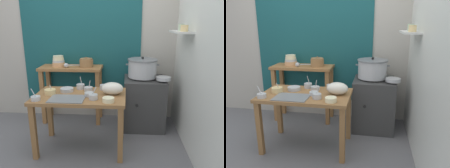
# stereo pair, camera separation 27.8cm
# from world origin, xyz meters

# --- Properties ---
(ground_plane) EXTENTS (9.00, 9.00, 0.00)m
(ground_plane) POSITION_xyz_m (0.00, 0.00, 0.00)
(ground_plane) COLOR slate
(wall_back) EXTENTS (4.40, 0.12, 2.60)m
(wall_back) POSITION_xyz_m (0.08, 1.10, 1.30)
(wall_back) COLOR #B2ADA3
(wall_back) RESTS_ON ground
(wall_right) EXTENTS (0.30, 3.20, 2.60)m
(wall_right) POSITION_xyz_m (1.40, 0.20, 1.30)
(wall_right) COLOR silver
(wall_right) RESTS_ON ground
(prep_table) EXTENTS (1.10, 0.66, 0.72)m
(prep_table) POSITION_xyz_m (0.02, 0.02, 0.61)
(prep_table) COLOR olive
(prep_table) RESTS_ON ground
(back_shelf_table) EXTENTS (0.96, 0.40, 0.90)m
(back_shelf_table) POSITION_xyz_m (-0.28, 0.83, 0.68)
(back_shelf_table) COLOR #9E6B3D
(back_shelf_table) RESTS_ON ground
(stove_block) EXTENTS (0.60, 0.61, 0.78)m
(stove_block) POSITION_xyz_m (0.85, 0.70, 0.38)
(stove_block) COLOR #383838
(stove_block) RESTS_ON ground
(steamer_pot) EXTENTS (0.49, 0.44, 0.30)m
(steamer_pot) POSITION_xyz_m (0.81, 0.72, 0.92)
(steamer_pot) COLOR #B7BABF
(steamer_pot) RESTS_ON stove_block
(clay_pot) EXTENTS (0.21, 0.21, 0.15)m
(clay_pot) POSITION_xyz_m (-0.04, 0.83, 0.96)
(clay_pot) COLOR olive
(clay_pot) RESTS_ON back_shelf_table
(bowl_stack_enamel) EXTENTS (0.20, 0.20, 0.17)m
(bowl_stack_enamel) POSITION_xyz_m (-0.48, 0.85, 0.97)
(bowl_stack_enamel) COLOR tan
(bowl_stack_enamel) RESTS_ON back_shelf_table
(ladle) EXTENTS (0.26, 0.09, 0.07)m
(ladle) POSITION_xyz_m (-0.32, 0.75, 0.94)
(ladle) COLOR #B7BABF
(ladle) RESTS_ON back_shelf_table
(serving_tray) EXTENTS (0.40, 0.28, 0.01)m
(serving_tray) POSITION_xyz_m (-0.10, -0.15, 0.72)
(serving_tray) COLOR slate
(serving_tray) RESTS_ON prep_table
(plastic_bag) EXTENTS (0.26, 0.18, 0.15)m
(plastic_bag) POSITION_xyz_m (0.41, 0.06, 0.80)
(plastic_bag) COLOR silver
(plastic_bag) RESTS_ON prep_table
(wide_pan) EXTENTS (0.21, 0.21, 0.05)m
(wide_pan) POSITION_xyz_m (1.10, 0.55, 0.80)
(wide_pan) COLOR #B7BABF
(wide_pan) RESTS_ON stove_block
(prep_bowl_0) EXTENTS (0.11, 0.11, 0.14)m
(prep_bowl_0) POSITION_xyz_m (-0.44, -0.22, 0.75)
(prep_bowl_0) COLOR #B7BABF
(prep_bowl_0) RESTS_ON prep_table
(prep_bowl_1) EXTENTS (0.11, 0.11, 0.14)m
(prep_bowl_1) POSITION_xyz_m (0.10, 0.18, 0.75)
(prep_bowl_1) COLOR #B7BABF
(prep_bowl_1) RESTS_ON prep_table
(prep_bowl_2) EXTENTS (0.16, 0.16, 0.05)m
(prep_bowl_2) POSITION_xyz_m (-0.17, 0.13, 0.75)
(prep_bowl_2) COLOR #B7BABF
(prep_bowl_2) RESTS_ON prep_table
(prep_bowl_3) EXTENTS (0.10, 0.10, 0.14)m
(prep_bowl_3) POSITION_xyz_m (0.21, -0.14, 0.75)
(prep_bowl_3) COLOR #B7BABF
(prep_bowl_3) RESTS_ON prep_table
(prep_bowl_4) EXTENTS (0.11, 0.11, 0.05)m
(prep_bowl_4) POSITION_xyz_m (0.14, -0.03, 0.75)
(prep_bowl_4) COLOR #B7BABF
(prep_bowl_4) RESTS_ON prep_table
(prep_bowl_5) EXTENTS (0.13, 0.13, 0.13)m
(prep_bowl_5) POSITION_xyz_m (-0.34, -0.00, 0.76)
(prep_bowl_5) COLOR #E5C684
(prep_bowl_5) RESTS_ON prep_table
(prep_bowl_6) EXTENTS (0.10, 0.10, 0.18)m
(prep_bowl_6) POSITION_xyz_m (-0.02, 0.25, 0.76)
(prep_bowl_6) COLOR #B7BABF
(prep_bowl_6) RESTS_ON prep_table
(prep_bowl_7) EXTENTS (0.10, 0.10, 0.07)m
(prep_bowl_7) POSITION_xyz_m (0.29, 0.24, 0.76)
(prep_bowl_7) COLOR #B7BABF
(prep_bowl_7) RESTS_ON prep_table
(prep_bowl_8) EXTENTS (0.13, 0.13, 0.05)m
(prep_bowl_8) POSITION_xyz_m (0.38, -0.21, 0.75)
(prep_bowl_8) COLOR beige
(prep_bowl_8) RESTS_ON prep_table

